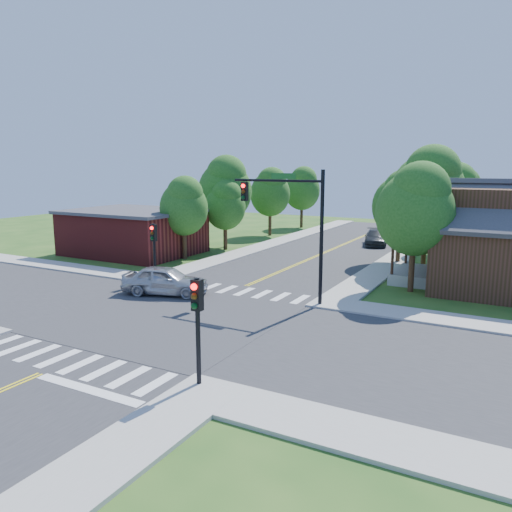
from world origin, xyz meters
The scene contains 25 objects.
ground centered at (0.00, 0.00, 0.00)m, with size 100.00×100.00×0.00m, color #234E18.
road_ns centered at (0.00, 0.00, 0.02)m, with size 10.00×90.00×0.04m, color #2D2D30.
road_ew centered at (0.00, 0.00, 0.03)m, with size 90.00×10.00×0.04m, color #2D2D30.
intersection_patch centered at (0.00, 0.00, 0.00)m, with size 10.20×10.20×0.06m, color #2D2D30.
sidewalk_nw centered at (-15.82, 15.82, 0.07)m, with size 40.00×40.00×0.14m.
crosswalk_north centered at (0.00, 6.20, 0.05)m, with size 8.85×2.00×0.01m.
crosswalk_south centered at (0.00, -6.20, 0.05)m, with size 8.85×2.00×0.01m.
centerline centered at (0.00, 0.00, 0.05)m, with size 0.30×90.00×0.01m.
stop_bar centered at (2.50, -7.60, 0.00)m, with size 4.60×0.45×0.09m, color white.
signal_mast_ne centered at (3.91, 5.59, 4.85)m, with size 5.30×0.42×7.20m.
signal_pole_se centered at (5.60, -5.62, 2.66)m, with size 0.34×0.42×3.80m.
signal_pole_nw centered at (-5.60, 5.58, 2.66)m, with size 0.34×0.42×3.80m.
building_nw centered at (-14.20, 13.20, 1.88)m, with size 10.40×8.40×3.73m.
tree_e_a centered at (9.28, 11.05, 5.02)m, with size 4.51×4.29×7.67m.
tree_e_b centered at (8.76, 17.87, 5.79)m, with size 5.20×4.94×8.84m.
tree_e_c centered at (9.36, 25.77, 5.04)m, with size 4.52×4.30×7.69m.
tree_e_d centered at (9.00, 35.18, 4.69)m, with size 4.21×4.00×7.16m.
tree_w_a centered at (-8.86, 13.22, 4.34)m, with size 3.90×3.70×6.62m.
tree_w_b centered at (-9.05, 19.67, 5.46)m, with size 4.90×4.65×8.33m.
tree_w_c centered at (-8.93, 28.41, 4.73)m, with size 4.25×4.04×7.22m.
tree_w_d centered at (-8.75, 36.46, 4.77)m, with size 4.29×4.07×7.29m.
tree_house centered at (6.59, 19.48, 4.69)m, with size 4.21×4.00×7.15m.
tree_bldg centered at (-8.32, 18.48, 4.08)m, with size 3.66×3.48×6.23m.
car_silver centered at (-3.11, 3.50, 0.84)m, with size 5.29×3.33×1.68m, color #ADAFB4.
car_dgrey centered at (2.70, 27.23, 0.69)m, with size 3.14×5.13×1.39m, color #292C2E.
Camera 1 is at (14.86, -18.61, 7.44)m, focal length 35.00 mm.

